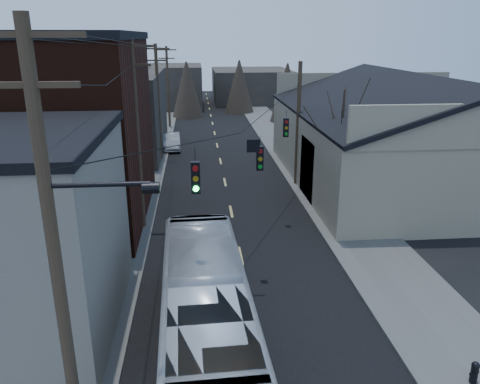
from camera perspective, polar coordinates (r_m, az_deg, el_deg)
The scene contains 13 objects.
road_surface at distance 37.70m, azimuth -2.23°, elevation 3.01°, with size 9.00×110.00×0.02m, color black.
sidewalk_left at distance 37.91m, azimuth -12.10°, elevation 2.78°, with size 4.00×110.00×0.12m, color #474744.
sidewalk_right at distance 38.57m, azimuth 7.47°, elevation 3.30°, with size 4.00×110.00×0.12m, color #474744.
building_brick at distance 27.96m, azimuth -22.20°, elevation 6.69°, with size 10.00×12.00×10.00m, color black.
building_left_far at distance 43.45m, azimuth -15.53°, elevation 9.15°, with size 9.00×14.00×7.00m, color #2D2924.
warehouse at distance 35.43m, azimuth 19.79°, elevation 5.40°, with size 16.16×20.60×7.73m.
building_far_left at distance 71.74m, azimuth -8.80°, elevation 12.65°, with size 10.00×12.00×6.00m, color #2D2924.
building_far_right at distance 77.17m, azimuth 1.35°, elevation 12.88°, with size 12.00×14.00×5.00m, color #2D2924.
bare_tree at distance 28.35m, azimuth 12.13°, elevation 4.89°, with size 0.40×0.40×7.20m, color black.
utility_lines at distance 30.87m, azimuth -7.57°, elevation 8.81°, with size 11.24×45.28×10.50m.
bus at distance 15.40m, azimuth -4.12°, elevation -14.92°, with size 2.69×11.51×3.21m, color silver.
parked_car at distance 44.25m, azimuth -8.36°, elevation 6.12°, with size 1.54×4.42×1.46m, color #929598.
fire_hydrant at distance 16.61m, azimuth 26.69°, elevation -18.96°, with size 0.35×0.25×0.72m.
Camera 1 is at (-1.92, -6.28, 10.08)m, focal length 35.00 mm.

